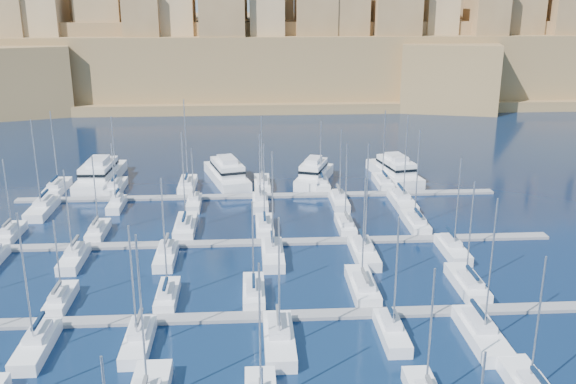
{
  "coord_description": "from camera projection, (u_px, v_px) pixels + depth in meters",
  "views": [
    {
      "loc": [
        -1.67,
        -75.8,
        34.68
      ],
      "look_at": [
        3.49,
        6.0,
        8.99
      ],
      "focal_mm": 40.0,
      "sensor_mm": 36.0,
      "label": 1
    }
  ],
  "objects": [
    {
      "name": "ground",
      "position": [
        264.0,
        273.0,
        82.67
      ],
      "size": [
        600.0,
        600.0,
        0.0
      ],
      "primitive_type": "plane",
      "color": "#051132",
      "rests_on": "ground"
    },
    {
      "name": "pontoon_mid_near",
      "position": [
        267.0,
        316.0,
        71.18
      ],
      "size": [
        84.0,
        2.0,
        0.4
      ],
      "primitive_type": "cube",
      "color": "slate",
      "rests_on": "ground"
    },
    {
      "name": "pontoon_mid_far",
      "position": [
        262.0,
        242.0,
        92.13
      ],
      "size": [
        84.0,
        2.0,
        0.4
      ],
      "primitive_type": "cube",
      "color": "slate",
      "rests_on": "ground"
    },
    {
      "name": "pontoon_far",
      "position": [
        259.0,
        196.0,
        113.08
      ],
      "size": [
        84.0,
        2.0,
        0.4
      ],
      "primitive_type": "cube",
      "color": "slate",
      "rests_on": "ground"
    },
    {
      "name": "sailboat_13",
      "position": [
        61.0,
        299.0,
        74.1
      ],
      "size": [
        2.29,
        7.64,
        10.52
      ],
      "color": "white",
      "rests_on": "ground"
    },
    {
      "name": "sailboat_14",
      "position": [
        167.0,
        295.0,
        74.93
      ],
      "size": [
        2.36,
        7.87,
        12.21
      ],
      "color": "white",
      "rests_on": "ground"
    },
    {
      "name": "sailboat_15",
      "position": [
        254.0,
        292.0,
        75.83
      ],
      "size": [
        2.54,
        8.48,
        12.1
      ],
      "color": "white",
      "rests_on": "ground"
    },
    {
      "name": "sailboat_16",
      "position": [
        362.0,
        286.0,
        77.23
      ],
      "size": [
        2.95,
        9.83,
        14.42
      ],
      "color": "white",
      "rests_on": "ground"
    },
    {
      "name": "sailboat_17",
      "position": [
        467.0,
        283.0,
        77.94
      ],
      "size": [
        2.91,
        9.7,
        13.81
      ],
      "color": "white",
      "rests_on": "ground"
    },
    {
      "name": "sailboat_19",
      "position": [
        36.0,
        345.0,
        64.39
      ],
      "size": [
        2.76,
        9.2,
        15.29
      ],
      "color": "white",
      "rests_on": "ground"
    },
    {
      "name": "sailboat_20",
      "position": [
        138.0,
        341.0,
        65.2
      ],
      "size": [
        2.63,
        8.77,
        13.72
      ],
      "color": "white",
      "rests_on": "ground"
    },
    {
      "name": "sailboat_21",
      "position": [
        279.0,
        339.0,
        65.4
      ],
      "size": [
        3.05,
        10.17,
        14.49
      ],
      "color": "white",
      "rests_on": "ground"
    },
    {
      "name": "sailboat_22",
      "position": [
        392.0,
        331.0,
        66.97
      ],
      "size": [
        2.5,
        8.34,
        13.91
      ],
      "color": "white",
      "rests_on": "ground"
    },
    {
      "name": "sailboat_23",
      "position": [
        481.0,
        334.0,
        66.47
      ],
      "size": [
        3.17,
        10.56,
        16.05
      ],
      "color": "white",
      "rests_on": "ground"
    },
    {
      "name": "sailboat_24",
      "position": [
        11.0,
        233.0,
        94.29
      ],
      "size": [
        2.31,
        7.71,
        12.1
      ],
      "color": "white",
      "rests_on": "ground"
    },
    {
      "name": "sailboat_25",
      "position": [
        98.0,
        231.0,
        95.14
      ],
      "size": [
        2.37,
        7.92,
        12.38
      ],
      "color": "white",
      "rests_on": "ground"
    },
    {
      "name": "sailboat_26",
      "position": [
        186.0,
        226.0,
        96.89
      ],
      "size": [
        3.01,
        10.03,
        15.36
      ],
      "color": "white",
      "rests_on": "ground"
    },
    {
      "name": "sailboat_27",
      "position": [
        265.0,
        226.0,
        96.99
      ],
      "size": [
        2.61,
        8.7,
        13.73
      ],
      "color": "white",
      "rests_on": "ground"
    },
    {
      "name": "sailboat_28",
      "position": [
        345.0,
        225.0,
        97.43
      ],
      "size": [
        2.42,
        8.07,
        13.6
      ],
      "color": "white",
      "rests_on": "ground"
    },
    {
      "name": "sailboat_29",
      "position": [
        415.0,
        222.0,
        98.62
      ],
      "size": [
        2.76,
        9.21,
        15.37
      ],
      "color": "white",
      "rests_on": "ground"
    },
    {
      "name": "sailboat_31",
      "position": [
        74.0,
        258.0,
        85.46
      ],
      "size": [
        2.61,
        8.71,
        13.36
      ],
      "color": "white",
      "rests_on": "ground"
    },
    {
      "name": "sailboat_32",
      "position": [
        166.0,
        256.0,
        86.22
      ],
      "size": [
        2.59,
        8.65,
        12.05
      ],
      "color": "white",
      "rests_on": "ground"
    },
    {
      "name": "sailboat_33",
      "position": [
        273.0,
        254.0,
        86.6
      ],
      "size": [
        2.9,
        9.65,
        15.5
      ],
      "color": "white",
      "rests_on": "ground"
    },
    {
      "name": "sailboat_34",
      "position": [
        364.0,
        252.0,
        87.17
      ],
      "size": [
        3.01,
        10.03,
        16.36
      ],
      "color": "white",
      "rests_on": "ground"
    },
    {
      "name": "sailboat_35",
      "position": [
        452.0,
        249.0,
        88.36
      ],
      "size": [
        2.73,
        9.1,
        14.13
      ],
      "color": "white",
      "rests_on": "ground"
    },
    {
      "name": "sailboat_36",
      "position": [
        57.0,
        187.0,
        116.12
      ],
      "size": [
        2.87,
        9.56,
        14.89
      ],
      "color": "white",
      "rests_on": "ground"
    },
    {
      "name": "sailboat_37",
      "position": [
        116.0,
        187.0,
        116.51
      ],
      "size": [
        2.71,
        9.04,
        13.88
      ],
      "color": "white",
      "rests_on": "ground"
    },
    {
      "name": "sailboat_38",
      "position": [
        187.0,
        185.0,
        117.61
      ],
      "size": [
        2.93,
        9.76,
        16.71
      ],
      "color": "white",
      "rests_on": "ground"
    },
    {
      "name": "sailboat_39",
      "position": [
        262.0,
        184.0,
        118.32
      ],
      "size": [
        2.85,
        9.5,
        13.55
      ],
      "color": "white",
      "rests_on": "ground"
    },
    {
      "name": "sailboat_40",
      "position": [
        320.0,
        183.0,
        118.83
      ],
      "size": [
        2.76,
        9.18,
        12.61
      ],
      "color": "white",
      "rests_on": "ground"
    },
    {
      "name": "sailboat_41",
      "position": [
        383.0,
        182.0,
        119.36
      ],
      "size": [
        2.65,
        8.83,
        14.4
      ],
      "color": "white",
      "rests_on": "ground"
    },
    {
      "name": "sailboat_42",
      "position": [
        43.0,
        208.0,
        104.94
      ],
      "size": [
        3.15,
        10.5,
        15.92
      ],
      "color": "white",
      "rests_on": "ground"
    },
    {
      "name": "sailboat_43",
      "position": [
        117.0,
        204.0,
        107.09
      ],
      "size": [
        2.24,
        7.45,
        11.51
      ],
      "color": "white",
      "rests_on": "ground"
    },
    {
      "name": "sailboat_44",
      "position": [
        194.0,
        203.0,
        107.78
      ],
      "size": [
        2.29,
        7.62,
        10.6
      ],
      "color": "white",
      "rests_on": "ground"
    },
    {
      "name": "sailboat_45",
      "position": [
        260.0,
        202.0,
        108.02
      ],
      "size": [
        2.56,
        8.52,
        12.9
      ],
      "color": "white",
      "rests_on": "ground"
    },
    {
      "name": "sailboat_46",
      "position": [
        339.0,
        201.0,
        108.77
      ],
      "size": [
        2.59,
        8.63,
        13.54
      ],
      "color": "white",
      "rests_on": "ground"
    },
    {
      "name": "sailboat_47",
      "position": [
        402.0,
        201.0,
        108.52
      ],
      "size": [
        3.15,
        10.52,
        15.87
      ],
      "color": "white",
      "rests_on": "ground"
    },
    {
      "name": "motor_yacht_a",
      "position": [
        100.0,
        174.0,
        121.05
      ],
      "size": [
        6.61,
        19.44,
        5.25
      ],
      "color": "white",
      "rests_on": "ground"
    },
    {
      "name": "motor_yacht_b",
      "position": [
        227.0,
        173.0,
        121.73
      ],
      "size": [
        9.59,
        18.29,
        5.25
      ],
      "color": "white",
      "rests_on": "ground"
    },
    {
      "name": "motor_yacht_c",
      "position": [
        314.0,
        174.0,
        121.31
      ],
      "size": [
        8.92,
        15.06,
        5.25
      ],
      "color": "white",
      "rests_on": "ground"
    },
    {
      "name": "motor_yacht_d",
      "position": [
        395.0,
        170.0,
        123.45
      ],
      "size": [
        8.15,
        17.73,
        5.25
      ],
      "color": "white",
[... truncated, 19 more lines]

